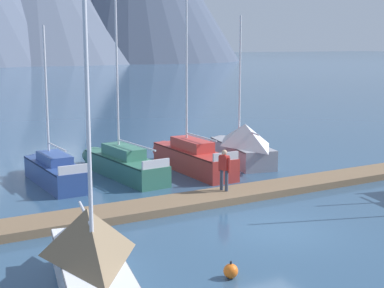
% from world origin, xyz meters
% --- Properties ---
extents(ground_plane, '(700.00, 700.00, 0.00)m').
position_xyz_m(ground_plane, '(0.00, 0.00, 0.00)').
color(ground_plane, '#2D4C6B').
extents(dock, '(24.48, 2.68, 0.30)m').
position_xyz_m(dock, '(0.00, 4.00, 0.14)').
color(dock, brown).
rests_on(dock, ground).
extents(sailboat_second_berth, '(2.44, 6.02, 7.27)m').
position_xyz_m(sailboat_second_berth, '(-7.06, -2.13, 0.99)').
color(sailboat_second_berth, white).
rests_on(sailboat_second_berth, ground).
extents(sailboat_mid_dock_port, '(1.78, 6.12, 6.98)m').
position_xyz_m(sailboat_mid_dock_port, '(-4.95, 10.12, 0.59)').
color(sailboat_mid_dock_port, navy).
rests_on(sailboat_mid_dock_port, ground).
extents(sailboat_mid_dock_starboard, '(2.17, 7.24, 8.45)m').
position_xyz_m(sailboat_mid_dock_starboard, '(-1.74, 10.14, 0.61)').
color(sailboat_mid_dock_starboard, '#336B56').
rests_on(sailboat_mid_dock_starboard, ground).
extents(sailboat_far_berth, '(1.67, 6.81, 9.40)m').
position_xyz_m(sailboat_far_berth, '(1.71, 9.52, 0.68)').
color(sailboat_far_berth, '#B2332D').
rests_on(sailboat_far_berth, ground).
extents(sailboat_outer_slip, '(2.76, 6.57, 7.61)m').
position_xyz_m(sailboat_outer_slip, '(5.00, 10.02, 0.97)').
color(sailboat_outer_slip, '#93939E').
rests_on(sailboat_outer_slip, ground).
extents(person_on_dock, '(0.33, 0.56, 1.69)m').
position_xyz_m(person_on_dock, '(0.56, 4.28, 1.26)').
color(person_on_dock, '#384256').
rests_on(person_on_dock, dock).
extents(mooring_buoy_channel_marker, '(0.40, 0.40, 0.48)m').
position_xyz_m(mooring_buoy_channel_marker, '(-3.42, -2.72, 0.20)').
color(mooring_buoy_channel_marker, orange).
rests_on(mooring_buoy_channel_marker, ground).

